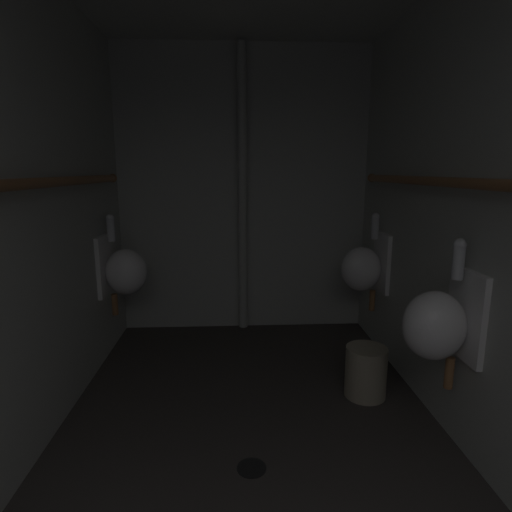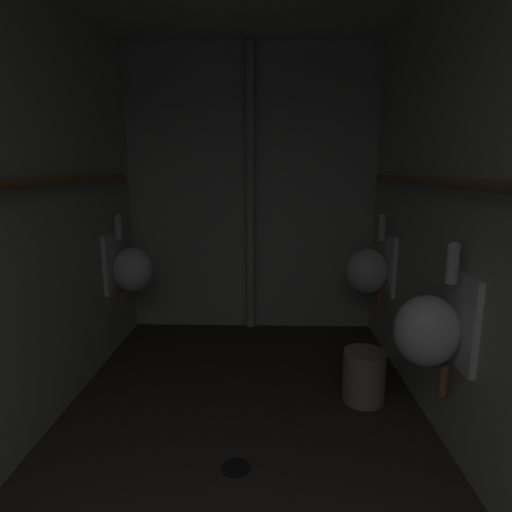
% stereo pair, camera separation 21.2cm
% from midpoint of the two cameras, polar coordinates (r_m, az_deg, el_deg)
% --- Properties ---
extents(floor, '(2.21, 3.64, 0.08)m').
position_cam_midpoint_polar(floor, '(2.30, -3.37, -26.50)').
color(floor, '#383330').
rests_on(floor, ground).
extents(wall_right, '(0.06, 3.64, 2.38)m').
position_cam_midpoint_polar(wall_right, '(2.10, 27.16, 5.22)').
color(wall_right, '#B5B8AF').
rests_on(wall_right, ground).
extents(wall_back, '(2.21, 0.06, 2.38)m').
position_cam_midpoint_polar(wall_back, '(3.60, -3.47, 8.64)').
color(wall_back, '#B5B8AF').
rests_on(wall_back, ground).
extents(urinal_left_mid, '(0.32, 0.30, 0.76)m').
position_cam_midpoint_polar(urinal_left_mid, '(3.25, -19.48, -1.87)').
color(urinal_left_mid, white).
extents(urinal_right_mid, '(0.32, 0.30, 0.76)m').
position_cam_midpoint_polar(urinal_right_mid, '(2.17, 21.12, -8.59)').
color(urinal_right_mid, white).
extents(urinal_right_far, '(0.32, 0.30, 0.76)m').
position_cam_midpoint_polar(urinal_right_far, '(3.23, 12.73, -1.55)').
color(urinal_right_far, white).
extents(supply_pipe_left, '(0.06, 2.85, 0.06)m').
position_cam_midpoint_polar(supply_pipe_left, '(2.10, -32.25, 8.26)').
color(supply_pipe_left, '#936038').
extents(supply_pipe_right, '(0.06, 2.88, 0.06)m').
position_cam_midpoint_polar(supply_pipe_right, '(2.06, 25.14, 8.91)').
color(supply_pipe_right, '#936038').
extents(standpipe_back_wall, '(0.08, 0.08, 2.33)m').
position_cam_midpoint_polar(standpipe_back_wall, '(3.49, -3.62, 8.54)').
color(standpipe_back_wall, '#B5B8AF').
rests_on(standpipe_back_wall, ground).
extents(floor_drain, '(0.14, 0.14, 0.01)m').
position_cam_midpoint_polar(floor_drain, '(2.20, -3.68, -26.94)').
color(floor_drain, black).
rests_on(floor_drain, ground).
extents(waste_bin, '(0.25, 0.25, 0.32)m').
position_cam_midpoint_polar(waste_bin, '(2.73, 12.55, -15.22)').
color(waste_bin, '#9E937A').
rests_on(waste_bin, ground).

